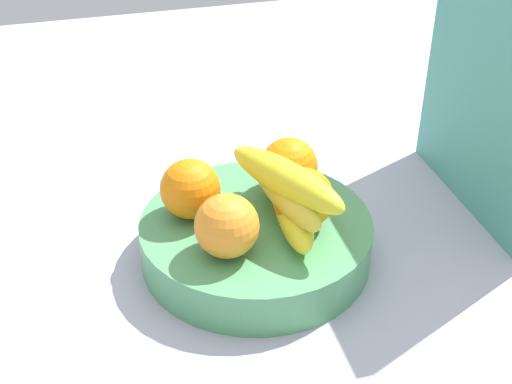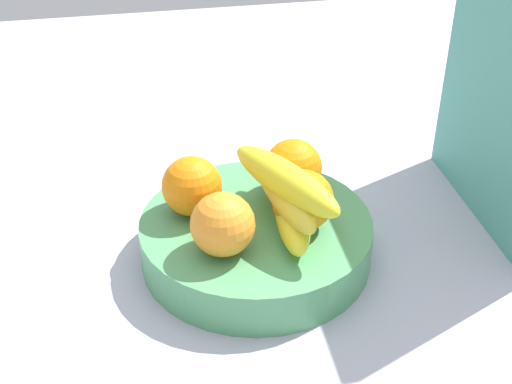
{
  "view_description": "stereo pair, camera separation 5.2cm",
  "coord_description": "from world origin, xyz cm",
  "px_view_note": "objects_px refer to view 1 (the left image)",
  "views": [
    {
      "loc": [
        66.18,
        -19.33,
        52.61
      ],
      "look_at": [
        2.41,
        -1.14,
        9.34
      ],
      "focal_mm": 49.12,
      "sensor_mm": 36.0,
      "label": 1
    },
    {
      "loc": [
        67.41,
        -14.26,
        52.61
      ],
      "look_at": [
        2.41,
        -1.14,
        9.34
      ],
      "focal_mm": 49.12,
      "sensor_mm": 36.0,
      "label": 2
    }
  ],
  "objects_px": {
    "orange_front_left": "(190,189)",
    "orange_front_right": "(227,226)",
    "fruit_bowl": "(256,239)",
    "orange_center": "(303,198)",
    "banana_bunch": "(287,192)",
    "cutting_board": "(491,77)",
    "orange_back_left": "(289,166)"
  },
  "relations": [
    {
      "from": "orange_back_left",
      "to": "banana_bunch",
      "type": "bearing_deg",
      "value": -19.97
    },
    {
      "from": "banana_bunch",
      "to": "cutting_board",
      "type": "bearing_deg",
      "value": 100.46
    },
    {
      "from": "banana_bunch",
      "to": "cutting_board",
      "type": "relative_size",
      "value": 0.51
    },
    {
      "from": "orange_front_left",
      "to": "banana_bunch",
      "type": "bearing_deg",
      "value": 65.81
    },
    {
      "from": "orange_back_left",
      "to": "banana_bunch",
      "type": "height_order",
      "value": "banana_bunch"
    },
    {
      "from": "fruit_bowl",
      "to": "orange_back_left",
      "type": "relative_size",
      "value": 3.86
    },
    {
      "from": "fruit_bowl",
      "to": "orange_back_left",
      "type": "distance_m",
      "value": 0.1
    },
    {
      "from": "orange_front_left",
      "to": "orange_front_right",
      "type": "height_order",
      "value": "same"
    },
    {
      "from": "fruit_bowl",
      "to": "orange_back_left",
      "type": "height_order",
      "value": "orange_back_left"
    },
    {
      "from": "cutting_board",
      "to": "orange_center",
      "type": "bearing_deg",
      "value": -75.57
    },
    {
      "from": "orange_center",
      "to": "cutting_board",
      "type": "height_order",
      "value": "cutting_board"
    },
    {
      "from": "fruit_bowl",
      "to": "orange_front_right",
      "type": "relative_size",
      "value": 3.86
    },
    {
      "from": "orange_front_left",
      "to": "orange_center",
      "type": "xyz_separation_m",
      "value": [
        0.05,
        0.12,
        0.0
      ]
    },
    {
      "from": "fruit_bowl",
      "to": "orange_front_left",
      "type": "distance_m",
      "value": 0.1
    },
    {
      "from": "fruit_bowl",
      "to": "orange_front_left",
      "type": "height_order",
      "value": "orange_front_left"
    },
    {
      "from": "orange_back_left",
      "to": "orange_front_left",
      "type": "bearing_deg",
      "value": -82.31
    },
    {
      "from": "orange_center",
      "to": "orange_back_left",
      "type": "bearing_deg",
      "value": 174.73
    },
    {
      "from": "orange_front_left",
      "to": "banana_bunch",
      "type": "distance_m",
      "value": 0.11
    },
    {
      "from": "fruit_bowl",
      "to": "cutting_board",
      "type": "distance_m",
      "value": 0.35
    },
    {
      "from": "orange_center",
      "to": "orange_front_left",
      "type": "bearing_deg",
      "value": -114.54
    },
    {
      "from": "orange_back_left",
      "to": "cutting_board",
      "type": "xyz_separation_m",
      "value": [
        0.01,
        0.25,
        0.09
      ]
    },
    {
      "from": "cutting_board",
      "to": "orange_front_left",
      "type": "bearing_deg",
      "value": -87.72
    },
    {
      "from": "orange_front_left",
      "to": "orange_back_left",
      "type": "height_order",
      "value": "same"
    },
    {
      "from": "orange_back_left",
      "to": "banana_bunch",
      "type": "xyz_separation_m",
      "value": [
        0.06,
        -0.02,
        0.01
      ]
    },
    {
      "from": "banana_bunch",
      "to": "cutting_board",
      "type": "height_order",
      "value": "cutting_board"
    },
    {
      "from": "fruit_bowl",
      "to": "banana_bunch",
      "type": "relative_size",
      "value": 1.47
    },
    {
      "from": "fruit_bowl",
      "to": "orange_center",
      "type": "relative_size",
      "value": 3.86
    },
    {
      "from": "banana_bunch",
      "to": "orange_front_right",
      "type": "bearing_deg",
      "value": -65.56
    },
    {
      "from": "orange_back_left",
      "to": "cutting_board",
      "type": "height_order",
      "value": "cutting_board"
    },
    {
      "from": "orange_front_left",
      "to": "orange_front_right",
      "type": "distance_m",
      "value": 0.09
    },
    {
      "from": "cutting_board",
      "to": "orange_front_right",
      "type": "bearing_deg",
      "value": -74.64
    },
    {
      "from": "orange_front_right",
      "to": "banana_bunch",
      "type": "relative_size",
      "value": 0.38
    }
  ]
}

